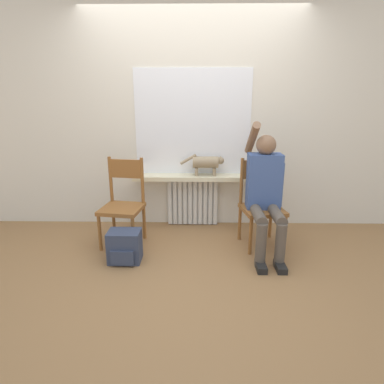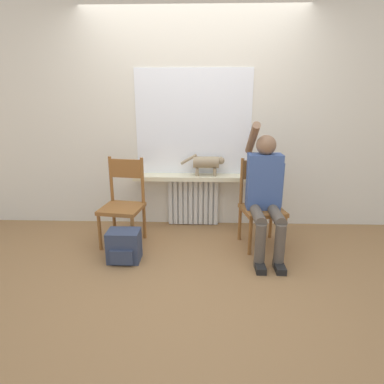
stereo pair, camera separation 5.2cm
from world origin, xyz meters
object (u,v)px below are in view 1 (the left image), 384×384
Objects in this scene: person at (265,189)px; backpack at (125,247)px; chair_left at (123,203)px; cat at (206,163)px; chair_right at (261,204)px.

backpack is (-1.39, -0.30, -0.50)m from person.
chair_left reaches higher than cat.
cat is 1.37m from backpack.
chair_right is 0.82m from cat.
backpack is (-0.81, -0.90, -0.65)m from cat.
cat is at bearing 36.28° from chair_left.
chair_right is at bearing 93.97° from person.
person is at bearing -45.96° from cat.
person is 4.24× the size of backpack.
person is 0.85m from cat.
person is 1.50m from backpack.
person is at bearing -96.42° from chair_right.
chair_left is 2.98× the size of backpack.
cat is (0.90, 0.47, 0.35)m from chair_left.
chair_left is at bearing 175.07° from person.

